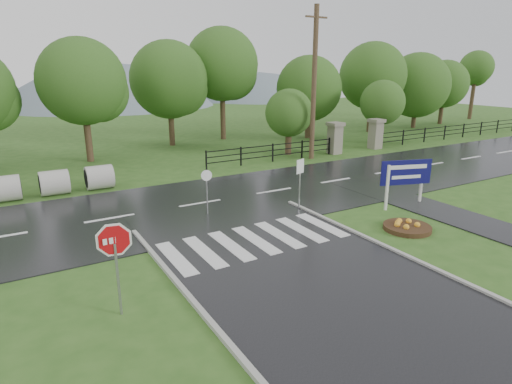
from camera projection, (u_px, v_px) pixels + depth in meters
ground at (352, 306)px, 11.18m from camera, size 120.00×120.00×0.00m
main_road at (200, 204)px, 19.45m from camera, size 90.00×8.00×0.04m
walkway at (435, 210)px, 18.62m from camera, size 2.20×11.00×0.04m
crosswalk at (256, 240)px, 15.30m from camera, size 6.50×2.80×0.02m
pillar_west at (335, 137)px, 30.40m from camera, size 1.00×1.00×2.24m
pillar_east at (376, 133)px, 32.34m from camera, size 1.00×1.00×2.24m
fence_west at (273, 151)px, 27.98m from camera, size 9.58×0.08×1.20m
fence_east at (464, 129)px, 37.69m from camera, size 20.58×0.08×1.20m
hills at (91, 202)px, 71.03m from camera, size 102.00×48.00×48.00m
treeline at (137, 151)px, 31.52m from camera, size 83.20×5.20×10.00m
stop_sign at (115, 248)px, 10.30m from camera, size 1.14×0.23×2.60m
estate_billboard at (406, 175)px, 18.80m from camera, size 2.33×0.80×2.10m
flower_bed at (407, 227)px, 16.35m from camera, size 1.79×1.79×0.36m
reg_sign_small at (300, 175)px, 18.25m from camera, size 0.48×0.18×2.25m
reg_sign_round at (207, 186)px, 17.65m from camera, size 0.45×0.12×1.96m
utility_pole_east at (314, 84)px, 27.73m from camera, size 1.74×0.32×9.74m
entrance_tree_left at (289, 113)px, 29.71m from camera, size 3.31×3.31×4.58m
entrance_tree_right at (382, 103)px, 33.99m from camera, size 3.52×3.52×5.04m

